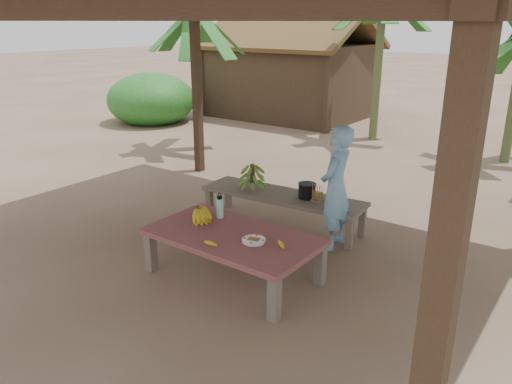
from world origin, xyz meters
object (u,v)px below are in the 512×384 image
Objects in this scene: work_table at (233,240)px; woman at (336,188)px; cooking_pot at (307,191)px; ripe_banana_bunch at (197,213)px; plate at (254,241)px; bench at (283,198)px; water_flask at (220,207)px.

work_table is 1.45m from woman.
work_table is 8.14× the size of cooking_pot.
woman reaches higher than work_table.
ripe_banana_bunch is 0.85m from plate.
work_table is at bearing -81.70° from bench.
bench is 0.37m from cooking_pot.
cooking_pot is at bearing 73.38° from water_flask.
work_table is 5.87× the size of ripe_banana_bunch.
woman reaches higher than bench.
woman is (0.85, -0.16, 0.35)m from bench.
bench is 1.23m from water_flask.
woman is at bearing -23.19° from cooking_pot.
plate is 0.82× the size of water_flask.
cooking_pot is (0.33, 0.06, 0.15)m from bench.
plate is 1.61m from cooking_pot.
plate reaches higher than bench.
plate is at bearing -78.46° from cooking_pot.
plate is at bearing -6.61° from work_table.
bench is (-0.36, 1.48, -0.04)m from work_table.
water_flask is 1.33m from cooking_pot.
ripe_banana_bunch is at bearing 175.14° from work_table.
work_table is 0.80× the size of bench.
ripe_banana_bunch reaches higher than plate.
work_table is at bearing -5.02° from ripe_banana_bunch.
cooking_pot is at bearing 5.40° from bench.
cooking_pot reaches higher than plate.
woman reaches higher than cooking_pot.
bench is 1.46m from ripe_banana_bunch.
water_flask reaches higher than cooking_pot.
cooking_pot is at bearing 101.54° from plate.
plate is (0.65, -1.52, 0.12)m from bench.
ripe_banana_bunch is at bearing -108.99° from cooking_pot.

